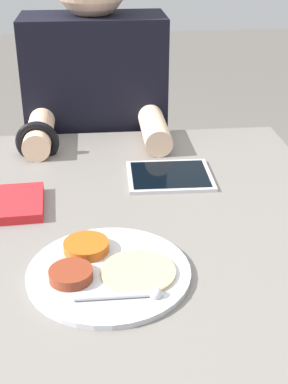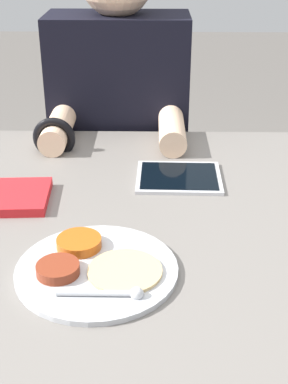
% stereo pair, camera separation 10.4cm
% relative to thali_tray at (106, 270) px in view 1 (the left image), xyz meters
% --- Properties ---
extents(dining_table, '(0.94, 1.04, 0.74)m').
position_rel_thali_tray_xyz_m(dining_table, '(0.03, 0.15, -0.38)').
color(dining_table, slate).
rests_on(dining_table, ground_plane).
extents(thali_tray, '(0.28, 0.28, 0.03)m').
position_rel_thali_tray_xyz_m(thali_tray, '(0.00, 0.00, 0.00)').
color(thali_tray, '#B7BABF').
rests_on(thali_tray, dining_table).
extents(red_notebook, '(0.16, 0.16, 0.02)m').
position_rel_thali_tray_xyz_m(red_notebook, '(-0.20, 0.25, -0.00)').
color(red_notebook, silver).
rests_on(red_notebook, dining_table).
extents(tablet_device, '(0.20, 0.17, 0.01)m').
position_rel_thali_tray_xyz_m(tablet_device, '(0.16, 0.37, -0.00)').
color(tablet_device, '#B7B7BC').
rests_on(tablet_device, dining_table).
extents(person_diner, '(0.41, 0.42, 1.24)m').
position_rel_thali_tray_xyz_m(person_diner, '(-0.00, 0.79, -0.17)').
color(person_diner, black).
rests_on(person_diner, ground_plane).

